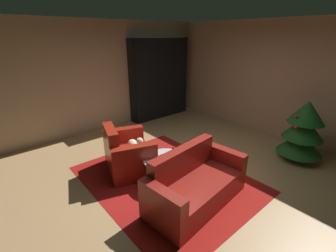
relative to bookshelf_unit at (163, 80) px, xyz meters
name	(u,v)px	position (x,y,z in m)	size (l,w,h in m)	color
ground_plane	(188,171)	(2.78, -1.70, -1.11)	(7.22, 7.22, 0.00)	tan
wall_back	(275,80)	(2.78, 1.17, 0.25)	(6.13, 0.06, 2.71)	tan
wall_left	(105,76)	(-0.25, -1.70, 0.25)	(0.06, 5.80, 2.71)	tan
area_rug	(166,179)	(2.71, -2.17, -1.11)	(2.97, 2.34, 0.01)	#9F1814
bookshelf_unit	(163,80)	(0.00, 0.00, 0.00)	(0.35, 1.88, 2.28)	black
armchair_red	(127,154)	(1.99, -2.50, -0.80)	(1.20, 1.05, 0.88)	maroon
couch_red	(195,185)	(3.42, -2.21, -0.83)	(0.90, 1.69, 0.82)	maroon
coffee_table	(166,160)	(2.71, -2.17, -0.73)	(0.76, 0.76, 0.41)	black
book_stack_on_table	(164,158)	(2.73, -2.22, -0.67)	(0.23, 0.18, 0.06)	#A2948A
bottle_on_table	(173,158)	(2.91, -2.20, -0.58)	(0.08, 0.08, 0.30)	#2C3354
decorated_tree	(303,130)	(3.89, 0.33, -0.48)	(0.84, 0.84, 1.22)	brown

